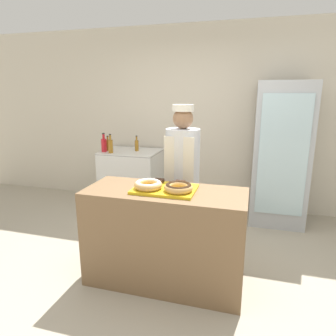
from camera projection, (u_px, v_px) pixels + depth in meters
ground_plane at (165, 279)px, 2.85m from camera, size 14.00×14.00×0.00m
wall_back at (205, 119)px, 4.51m from camera, size 8.00×0.06×2.70m
display_counter at (165, 237)px, 2.74m from camera, size 1.43×0.59×0.89m
serving_tray at (165, 189)px, 2.63m from camera, size 0.54×0.39×0.02m
donut_light_glaze at (148, 184)px, 2.61m from camera, size 0.25×0.25×0.07m
donut_chocolate_glaze at (178, 187)px, 2.53m from camera, size 0.25×0.25×0.07m
brownie_back_left at (159, 181)px, 2.78m from camera, size 0.09×0.09×0.03m
brownie_back_right at (180, 183)px, 2.72m from camera, size 0.09×0.09×0.03m
baker_person at (182, 177)px, 3.23m from camera, size 0.36×0.36×1.61m
beverage_fridge at (280, 155)px, 3.95m from camera, size 0.70×0.64×1.88m
chest_freezer at (132, 178)px, 4.64m from camera, size 0.85×0.67×0.88m
bottle_amber at (108, 145)px, 4.53m from camera, size 0.06×0.06×0.23m
bottle_amber_b at (111, 146)px, 4.35m from camera, size 0.07×0.07×0.28m
bottle_amber_b_b at (137, 145)px, 4.50m from camera, size 0.06×0.06×0.23m
bottle_red at (104, 144)px, 4.44m from camera, size 0.08×0.08×0.28m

